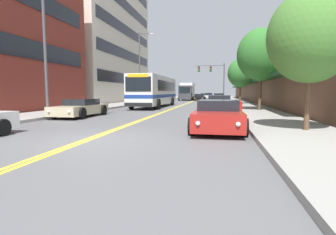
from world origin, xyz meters
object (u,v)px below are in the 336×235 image
Objects in this scene: car_champagne_parked_right_far at (219,105)px; car_navy_moving_third at (209,96)px; car_charcoal_parked_left_far at (163,98)px; fire_hydrant at (241,106)px; car_red_parked_right_foreground at (218,116)px; traffic_signal_mast at (214,74)px; street_tree_right_far at (241,73)px; city_bus at (155,90)px; street_tree_right_mid at (261,55)px; car_beige_parked_left_near at (81,108)px; car_dark_grey_parked_right_mid at (219,98)px; street_lamp_left_far at (141,63)px; street_lamp_left_near at (48,22)px; car_black_moving_second at (200,97)px; street_tree_right_near at (311,37)px; car_silver_moving_lead at (205,96)px; box_truck at (187,91)px.

car_navy_moving_third is at bearing 92.93° from car_champagne_parked_right_far.
fire_hydrant is at bearing -63.74° from car_charcoal_parked_left_far.
car_red_parked_right_foreground reaches higher than fire_hydrant.
traffic_signal_mast is 14.01m from street_tree_right_far.
street_tree_right_mid reaches higher than city_bus.
car_navy_moving_third is at bearing 83.09° from car_beige_parked_left_near.
car_dark_grey_parked_right_mid is at bearing -53.72° from traffic_signal_mast.
traffic_signal_mast is (7.91, 31.32, 4.08)m from car_beige_parked_left_near.
car_dark_grey_parked_right_mid is 17.65m from street_lamp_left_far.
traffic_signal_mast reaches higher than fire_hydrant.
car_navy_moving_third is 55.16m from street_lamp_left_near.
car_navy_moving_third is (4.26, 40.47, -1.16)m from city_bus.
car_navy_moving_third is 0.46× the size of street_lamp_left_near.
car_black_moving_second is at bearing 103.73° from street_tree_right_mid.
street_lamp_left_far is (-0.82, -9.31, 4.54)m from car_charcoal_parked_left_far.
street_tree_right_near is 0.95× the size of street_tree_right_far.
street_tree_right_near is (12.64, -2.73, -1.81)m from street_lamp_left_near.
car_dark_grey_parked_right_mid is 24.11m from street_tree_right_mid.
street_lamp_left_far reaches higher than car_charcoal_parked_left_far.
street_lamp_left_far reaches higher than street_tree_right_mid.
street_lamp_left_near is 13.73m from fire_hydrant.
street_tree_right_near reaches higher than car_beige_parked_left_near.
car_charcoal_parked_left_far is at bearing 88.37° from street_lamp_left_near.
street_tree_right_near is at bearing -82.77° from car_silver_moving_lead.
car_charcoal_parked_left_far is 9.93m from car_dark_grey_parked_right_mid.
car_black_moving_second is at bearing -93.37° from car_navy_moving_third.
street_tree_right_far is at bearing 93.24° from street_tree_right_mid.
car_silver_moving_lead is 0.50× the size of street_lamp_left_near.
street_lamp_left_far reaches higher than car_beige_parked_left_near.
traffic_signal_mast reaches higher than car_beige_parked_left_near.
traffic_signal_mast reaches higher than city_bus.
city_bus is 14.75m from street_lamp_left_near.
traffic_signal_mast reaches higher than car_champagne_parked_right_far.
traffic_signal_mast reaches higher than car_silver_moving_lead.
street_lamp_left_near is 18.01m from street_lamp_left_far.
city_bus is 2.50× the size of car_champagne_parked_right_far.
car_dark_grey_parked_right_mid reaches higher than fire_hydrant.
fire_hydrant is at bearing -128.71° from street_tree_right_mid.
car_navy_moving_third is 0.67× the size of street_tree_right_mid.
car_dark_grey_parked_right_mid is at bearing 89.87° from car_red_parked_right_foreground.
car_silver_moving_lead is at bearing 75.10° from box_truck.
car_charcoal_parked_left_far reaches higher than fire_hydrant.
car_silver_moving_lead is at bearing 94.41° from car_champagne_parked_right_far.
street_lamp_left_near is at bearing -121.00° from street_tree_right_far.
car_red_parked_right_foreground is 0.99× the size of car_silver_moving_lead.
street_tree_right_mid is (6.74, -27.56, 3.94)m from car_black_moving_second.
box_truck reaches higher than car_charcoal_parked_left_far.
car_dark_grey_parked_right_mid is 0.99× the size of car_champagne_parked_right_far.
street_lamp_left_near is (-9.33, 2.38, 4.83)m from car_red_parked_right_foreground.
car_navy_moving_third is (-2.39, 56.89, 0.03)m from car_red_parked_right_foreground.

